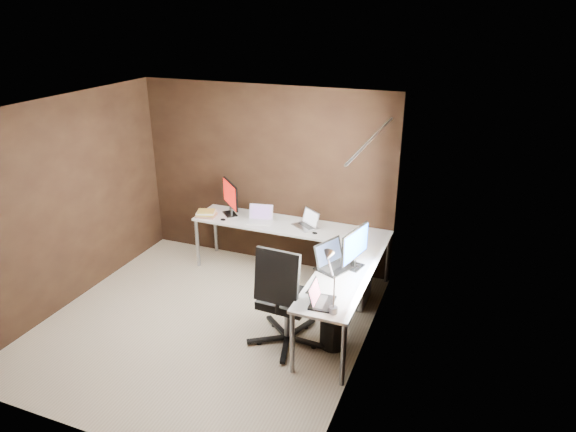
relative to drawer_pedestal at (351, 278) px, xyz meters
The scene contains 15 objects.
room 1.82m from the drawer_pedestal, 135.13° to the right, with size 3.60×3.60×2.50m.
desk 0.71m from the drawer_pedestal, 169.36° to the right, with size 2.65×2.25×0.73m.
drawer_pedestal is the anchor object (origin of this frame).
monitor_left 2.02m from the drawer_pedestal, 167.86° to the left, with size 0.40×0.40×0.47m.
monitor_right 0.86m from the drawer_pedestal, 74.13° to the right, with size 0.19×0.55×0.46m.
laptop_white 1.48m from the drawer_pedestal, 167.00° to the left, with size 0.36×0.29×0.22m.
laptop_silver 0.94m from the drawer_pedestal, 152.39° to the left, with size 0.40×0.38×0.22m.
laptop_black_big 0.75m from the drawer_pedestal, 98.26° to the right, with size 0.45×0.52×0.28m.
laptop_black_small 1.43m from the drawer_pedestal, 89.48° to the right, with size 0.24×0.33×0.21m.
book_stack 2.20m from the drawer_pedestal, behind, with size 0.30×0.26×0.08m.
mouse_left 1.91m from the drawer_pedestal, behind, with size 0.08×0.05×0.03m, color black.
mouse_corner 0.73m from the drawer_pedestal, 161.38° to the left, with size 0.07×0.05×0.03m, color black.
desk_lamp 1.62m from the drawer_pedestal, 84.93° to the right, with size 0.19×0.23×0.61m.
office_chair 1.21m from the drawer_pedestal, 110.68° to the right, with size 0.67×0.67×1.20m.
wastebasket 1.00m from the drawer_pedestal, 85.95° to the right, with size 0.29×0.29×0.34m, color black.
Camera 1 is at (2.73, -4.33, 3.44)m, focal length 32.00 mm.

